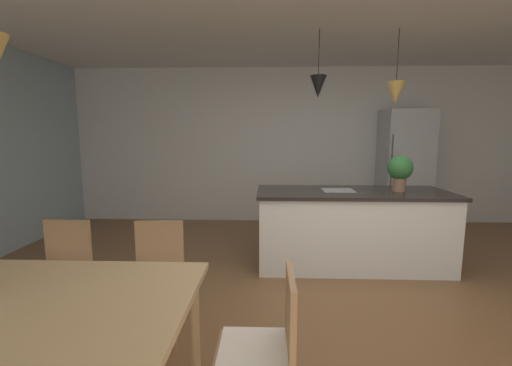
# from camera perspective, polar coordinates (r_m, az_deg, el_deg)

# --- Properties ---
(ground_plane) EXTENTS (10.00, 8.40, 0.04)m
(ground_plane) POSITION_cam_1_polar(r_m,az_deg,el_deg) (3.25, 13.80, -20.92)
(ground_plane) COLOR brown
(wall_back_kitchen) EXTENTS (10.00, 0.12, 2.70)m
(wall_back_kitchen) POSITION_cam_1_polar(r_m,az_deg,el_deg) (6.07, 8.04, 6.21)
(wall_back_kitchen) COLOR silver
(wall_back_kitchen) RESTS_ON ground_plane
(dining_table) EXTENTS (1.72, 1.01, 0.73)m
(dining_table) POSITION_cam_1_polar(r_m,az_deg,el_deg) (2.19, -34.51, -17.22)
(dining_table) COLOR tan
(dining_table) RESTS_ON ground_plane
(chair_kitchen_end) EXTENTS (0.40, 0.40, 0.87)m
(chair_kitchen_end) POSITION_cam_1_polar(r_m,az_deg,el_deg) (1.90, 1.41, -26.22)
(chair_kitchen_end) COLOR #A87F56
(chair_kitchen_end) RESTS_ON ground_plane
(chair_far_right) EXTENTS (0.43, 0.43, 0.87)m
(chair_far_right) POSITION_cam_1_polar(r_m,az_deg,el_deg) (2.80, -16.50, -14.70)
(chair_far_right) COLOR #A87F56
(chair_far_right) RESTS_ON ground_plane
(chair_far_left) EXTENTS (0.41, 0.41, 0.87)m
(chair_far_left) POSITION_cam_1_polar(r_m,az_deg,el_deg) (3.13, -30.31, -13.09)
(chair_far_left) COLOR #A87F56
(chair_far_left) RESTS_ON ground_plane
(kitchen_island) EXTENTS (2.22, 0.89, 0.91)m
(kitchen_island) POSITION_cam_1_polar(r_m,az_deg,el_deg) (4.17, 15.82, -7.25)
(kitchen_island) COLOR white
(kitchen_island) RESTS_ON ground_plane
(refrigerator) EXTENTS (0.74, 0.67, 1.95)m
(refrigerator) POSITION_cam_1_polar(r_m,az_deg,el_deg) (6.10, 23.79, 2.06)
(refrigerator) COLOR #B2B5B7
(refrigerator) RESTS_ON ground_plane
(pendant_over_island_main) EXTENTS (0.18, 0.18, 0.74)m
(pendant_over_island_main) POSITION_cam_1_polar(r_m,az_deg,el_deg) (3.98, 10.48, 15.78)
(pendant_over_island_main) COLOR black
(pendant_over_island_aux) EXTENTS (0.20, 0.20, 0.82)m
(pendant_over_island_aux) POSITION_cam_1_polar(r_m,az_deg,el_deg) (4.18, 22.61, 13.91)
(pendant_over_island_aux) COLOR black
(potted_plant_on_island) EXTENTS (0.28, 0.28, 0.41)m
(potted_plant_on_island) POSITION_cam_1_polar(r_m,az_deg,el_deg) (4.21, 23.22, 2.06)
(potted_plant_on_island) COLOR #8C664C
(potted_plant_on_island) RESTS_ON kitchen_island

